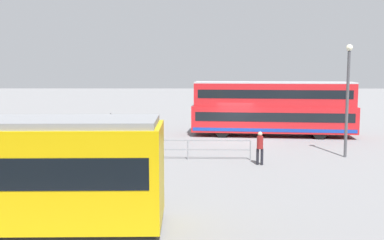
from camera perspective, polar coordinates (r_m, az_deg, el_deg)
ground_plane at (r=30.51m, az=5.70°, el=-2.51°), size 160.00×160.00×0.00m
double_decker_bus at (r=32.07m, az=10.47°, el=1.50°), size 11.77×3.77×3.94m
pedestrian_near_railing at (r=27.35m, az=-5.30°, el=-1.38°), size 0.43×0.43×1.78m
pedestrian_crossing at (r=22.39m, az=8.86°, el=-3.34°), size 0.38×0.38×1.71m
pedestrian_railing at (r=23.44m, az=-0.55°, el=-3.43°), size 6.78×0.25×1.08m
info_sign at (r=23.85m, az=-10.55°, el=-0.96°), size 1.08×0.13×2.50m
street_lamp at (r=25.26m, az=19.66°, el=3.57°), size 0.36×0.36×6.17m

